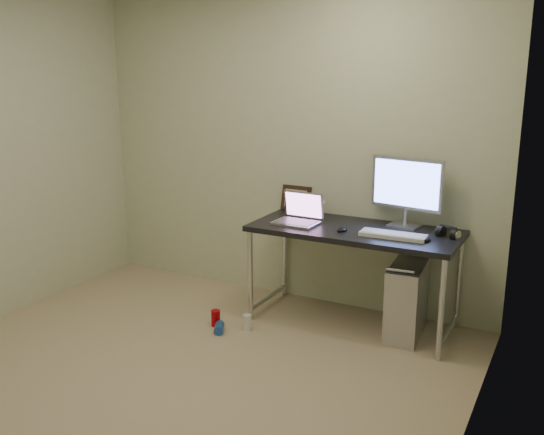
{
  "coord_description": "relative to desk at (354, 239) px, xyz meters",
  "views": [
    {
      "loc": [
        2.17,
        -2.64,
        1.9
      ],
      "look_at": [
        0.22,
        1.07,
        0.85
      ],
      "focal_mm": 40.0,
      "sensor_mm": 36.0,
      "label": 1
    }
  ],
  "objects": [
    {
      "name": "laptop",
      "position": [
        -0.43,
        -0.04,
        0.14
      ],
      "size": [
        0.33,
        0.28,
        0.23
      ],
      "rotation": [
        0.0,
        0.0,
        -0.03
      ],
      "color": "silver",
      "rests_on": "desk"
    },
    {
      "name": "keyboard",
      "position": [
        0.32,
        -0.1,
        0.1
      ],
      "size": [
        0.46,
        0.16,
        0.03
      ],
      "primitive_type": "cube",
      "rotation": [
        0.0,
        0.0,
        0.03
      ],
      "color": "silver",
      "rests_on": "desk"
    },
    {
      "name": "cable_a",
      "position": [
        0.36,
        0.28,
        -0.27
      ],
      "size": [
        0.01,
        0.16,
        0.69
      ],
      "primitive_type": "cylinder",
      "rotation": [
        0.21,
        0.0,
        0.0
      ],
      "color": "black",
      "rests_on": "ground"
    },
    {
      "name": "wall_right",
      "position": [
        1.03,
        -1.42,
        0.58
      ],
      "size": [
        0.02,
        3.5,
        2.5
      ],
      "primitive_type": "cube",
      "color": "beige",
      "rests_on": "ground"
    },
    {
      "name": "mouse_right",
      "position": [
        0.54,
        -0.09,
        0.1
      ],
      "size": [
        0.07,
        0.11,
        0.04
      ],
      "primitive_type": "ellipsoid",
      "rotation": [
        0.0,
        0.0,
        0.05
      ],
      "color": "black",
      "rests_on": "desk"
    },
    {
      "name": "cable_b",
      "position": [
        0.45,
        0.26,
        -0.29
      ],
      "size": [
        0.02,
        0.11,
        0.71
      ],
      "primitive_type": "cylinder",
      "rotation": [
        0.14,
        0.0,
        0.09
      ],
      "color": "black",
      "rests_on": "ground"
    },
    {
      "name": "monitor",
      "position": [
        0.31,
        0.21,
        0.38
      ],
      "size": [
        0.55,
        0.19,
        0.51
      ],
      "rotation": [
        0.0,
        0.0,
        -0.16
      ],
      "color": "silver",
      "rests_on": "desk"
    },
    {
      "name": "mouse_left",
      "position": [
        -0.06,
        -0.11,
        0.1
      ],
      "size": [
        0.08,
        0.11,
        0.04
      ],
      "primitive_type": "ellipsoid",
      "rotation": [
        0.0,
        0.0,
        -0.11
      ],
      "color": "black",
      "rests_on": "desk"
    },
    {
      "name": "can_white",
      "position": [
        -0.64,
        -0.47,
        -0.61
      ],
      "size": [
        0.07,
        0.07,
        0.12
      ],
      "primitive_type": "cylinder",
      "rotation": [
        0.0,
        0.0,
        0.04
      ],
      "color": "silver",
      "rests_on": "ground"
    },
    {
      "name": "webcam",
      "position": [
        -0.36,
        0.25,
        0.17
      ],
      "size": [
        0.04,
        0.03,
        0.12
      ],
      "rotation": [
        0.0,
        0.0,
        -0.0
      ],
      "color": "silver",
      "rests_on": "desk"
    },
    {
      "name": "tower_computer",
      "position": [
        0.41,
        -0.0,
        -0.4
      ],
      "size": [
        0.27,
        0.53,
        0.57
      ],
      "rotation": [
        0.0,
        0.0,
        0.08
      ],
      "color": "#B6B6BB",
      "rests_on": "ground"
    },
    {
      "name": "floor",
      "position": [
        -0.72,
        -1.42,
        -0.67
      ],
      "size": [
        3.5,
        3.5,
        0.0
      ],
      "primitive_type": "plane",
      "color": "tan",
      "rests_on": "ground"
    },
    {
      "name": "can_red",
      "position": [
        -0.89,
        -0.52,
        -0.61
      ],
      "size": [
        0.09,
        0.09,
        0.12
      ],
      "primitive_type": "cylinder",
      "rotation": [
        0.0,
        0.0,
        0.44
      ],
      "color": "#A9040A",
      "rests_on": "ground"
    },
    {
      "name": "wall_back",
      "position": [
        -0.72,
        0.33,
        0.58
      ],
      "size": [
        3.5,
        0.02,
        2.5
      ],
      "primitive_type": "cube",
      "color": "beige",
      "rests_on": "ground"
    },
    {
      "name": "can_blue",
      "position": [
        -0.8,
        -0.6,
        -0.63
      ],
      "size": [
        0.12,
        0.14,
        0.07
      ],
      "primitive_type": "cylinder",
      "rotation": [
        1.57,
        0.0,
        0.47
      ],
      "color": "#1E4EA0",
      "rests_on": "ground"
    },
    {
      "name": "headphones",
      "position": [
        0.65,
        0.08,
        0.11
      ],
      "size": [
        0.17,
        0.1,
        0.1
      ],
      "rotation": [
        0.0,
        0.0,
        -0.32
      ],
      "color": "black",
      "rests_on": "desk"
    },
    {
      "name": "desk",
      "position": [
        0.0,
        0.0,
        0.0
      ],
      "size": [
        1.52,
        0.66,
        0.75
      ],
      "color": "black",
      "rests_on": "ground"
    },
    {
      "name": "picture_frame",
      "position": [
        -0.62,
        0.31,
        0.18
      ],
      "size": [
        0.26,
        0.08,
        0.21
      ],
      "primitive_type": "cube",
      "rotation": [
        -0.21,
        0.0,
        -0.03
      ],
      "color": "black",
      "rests_on": "desk"
    }
  ]
}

